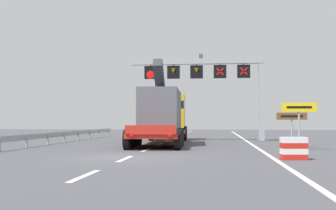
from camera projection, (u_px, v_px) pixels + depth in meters
ground at (124, 157)px, 17.71m from camera, size 112.00×112.00×0.00m
lane_markings at (175, 138)px, 37.96m from camera, size 0.20×55.43×0.01m
edge_line_right at (250, 143)px, 28.92m from camera, size 0.20×63.00×0.01m
overhead_lane_gantry at (212, 74)px, 32.08m from camera, size 10.41×0.90×6.67m
heavy_haul_truck_red at (164, 115)px, 29.62m from camera, size 3.48×14.14×5.30m
exit_sign_yellow at (299, 113)px, 21.96m from camera, size 1.78×0.15×2.50m
tourist_info_sign_brown at (292, 120)px, 24.30m from camera, size 1.74×0.15×2.02m
crash_barrier_striped at (294, 148)px, 16.65m from camera, size 1.05×0.61×0.90m
guardrail_left at (64, 135)px, 30.05m from camera, size 0.13×27.23×0.76m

